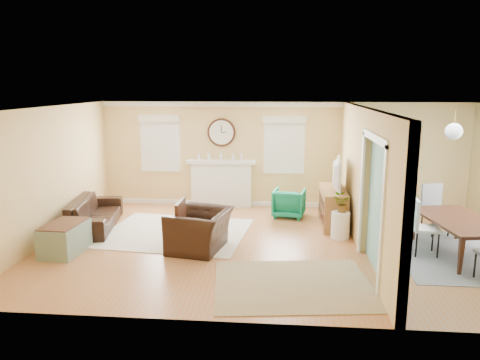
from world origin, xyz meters
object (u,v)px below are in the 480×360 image
at_px(sofa, 94,213).
at_px(green_chair, 289,203).
at_px(credenza, 333,207).
at_px(eames_chair, 200,230).
at_px(dining_table, 461,237).

xyz_separation_m(sofa, green_chair, (4.15, 1.23, 0.01)).
height_order(green_chair, credenza, credenza).
bearing_deg(sofa, eames_chair, -124.57).
distance_m(sofa, green_chair, 4.33).
relative_size(sofa, dining_table, 1.12).
relative_size(eames_chair, credenza, 0.78).
relative_size(sofa, green_chair, 3.01).
height_order(eames_chair, dining_table, eames_chair).
relative_size(sofa, eames_chair, 1.86).
height_order(eames_chair, green_chair, eames_chair).
relative_size(credenza, dining_table, 0.77).
bearing_deg(green_chair, eames_chair, 64.80).
relative_size(sofa, credenza, 1.45).
distance_m(sofa, dining_table, 7.25).
xyz_separation_m(eames_chair, dining_table, (4.70, 0.13, -0.04)).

